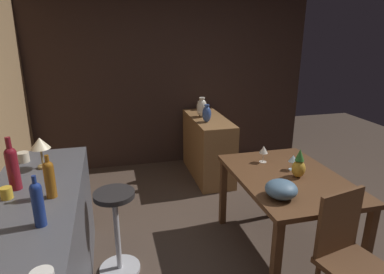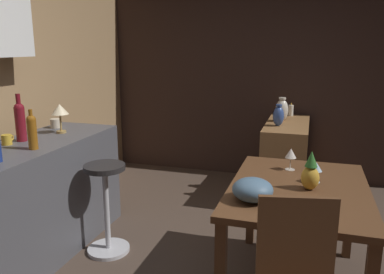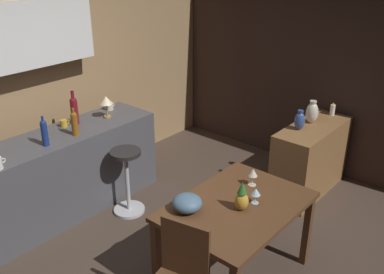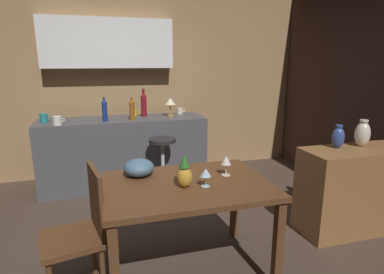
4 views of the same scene
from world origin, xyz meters
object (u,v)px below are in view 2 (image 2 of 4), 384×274
at_px(wine_bottle_amber, 32,131).
at_px(wine_glass_left, 316,167).
at_px(wine_bottle_ruby, 20,120).
at_px(vase_ceramic_blue, 278,116).
at_px(pillar_candle_tall, 291,110).
at_px(sideboard_cabinet, 285,160).
at_px(wine_glass_right, 291,154).
at_px(fruit_bowl, 253,190).
at_px(cup_cream, 56,123).
at_px(vase_ceramic_ivory, 282,110).
at_px(dining_table, 298,200).
at_px(pineapple_centerpiece, 310,173).
at_px(bar_stool, 106,206).
at_px(cup_mustard, 7,140).
at_px(counter_lamp, 60,111).

bearing_deg(wine_bottle_amber, wine_glass_left, -80.18).
relative_size(wine_bottle_ruby, vase_ceramic_blue, 1.65).
bearing_deg(vase_ceramic_blue, pillar_candle_tall, -7.81).
bearing_deg(pillar_candle_tall, sideboard_cabinet, 179.24).
bearing_deg(vase_ceramic_blue, wine_glass_right, -170.89).
xyz_separation_m(wine_bottle_amber, vase_ceramic_blue, (1.76, -1.56, -0.11)).
relative_size(wine_glass_left, pillar_candle_tall, 0.90).
xyz_separation_m(fruit_bowl, wine_bottle_ruby, (0.28, 1.83, 0.26)).
xyz_separation_m(cup_cream, vase_ceramic_blue, (1.07, -1.87, -0.02)).
bearing_deg(vase_ceramic_ivory, dining_table, -171.87).
height_order(wine_glass_right, cup_cream, cup_cream).
xyz_separation_m(dining_table, pineapple_centerpiece, (-0.04, -0.06, 0.20)).
height_order(wine_glass_left, pineapple_centerpiece, pineapple_centerpiece).
bearing_deg(vase_ceramic_blue, sideboard_cabinet, -22.65).
bearing_deg(pineapple_centerpiece, cup_cream, 77.16).
height_order(wine_bottle_ruby, pillar_candle_tall, wine_bottle_ruby).
xyz_separation_m(bar_stool, vase_ceramic_ivory, (1.72, -1.19, 0.56)).
bearing_deg(sideboard_cabinet, wine_glass_right, -175.55).
bearing_deg(cup_cream, wine_bottle_amber, -155.65).
xyz_separation_m(wine_bottle_amber, cup_mustard, (0.05, 0.27, -0.10)).
xyz_separation_m(wine_glass_right, vase_ceramic_ivory, (1.47, 0.18, 0.08)).
distance_m(cup_cream, counter_lamp, 0.29).
distance_m(pineapple_centerpiece, cup_cream, 2.26).
bearing_deg(vase_ceramic_blue, fruit_bowl, -179.47).
relative_size(wine_glass_left, fruit_bowl, 0.58).
bearing_deg(bar_stool, fruit_bowl, -108.75).
bearing_deg(cup_mustard, fruit_bowl, -94.68).
xyz_separation_m(sideboard_cabinet, cup_cream, (-1.27, 1.96, 0.53)).
bearing_deg(wine_bottle_amber, vase_ceramic_blue, -41.55).
bearing_deg(wine_bottle_amber, pineapple_centerpiece, -84.37).
xyz_separation_m(bar_stool, fruit_bowl, (-0.41, -1.20, 0.42)).
height_order(cup_mustard, counter_lamp, counter_lamp).
xyz_separation_m(dining_table, sideboard_cabinet, (1.74, 0.19, -0.24)).
bearing_deg(cup_mustard, dining_table, -85.33).
relative_size(fruit_bowl, pillar_candle_tall, 1.56).
xyz_separation_m(dining_table, vase_ceramic_blue, (1.54, 0.27, 0.28)).
relative_size(wine_bottle_ruby, vase_ceramic_ivory, 1.41).
bearing_deg(counter_lamp, pillar_candle_tall, -43.26).
height_order(wine_bottle_ruby, counter_lamp, wine_bottle_ruby).
xyz_separation_m(counter_lamp, vase_ceramic_ivory, (1.51, -1.71, -0.15)).
distance_m(wine_glass_right, fruit_bowl, 0.69).
height_order(counter_lamp, vase_ceramic_blue, counter_lamp).
height_order(wine_glass_right, fruit_bowl, wine_glass_right).
bearing_deg(cup_mustard, counter_lamp, -16.65).
height_order(dining_table, vase_ceramic_ivory, vase_ceramic_ivory).
relative_size(sideboard_cabinet, wine_bottle_amber, 3.83).
bearing_deg(cup_cream, pineapple_centerpiece, -102.84).
relative_size(bar_stool, pillar_candle_tall, 4.77).
xyz_separation_m(wine_glass_left, pineapple_centerpiece, (-0.15, 0.03, 0.00)).
relative_size(cup_cream, vase_ceramic_ivory, 0.50).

